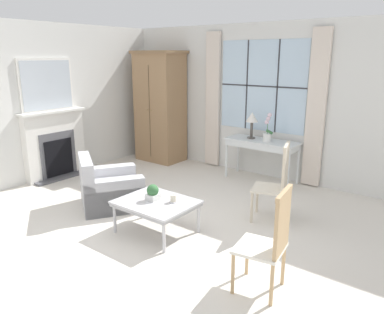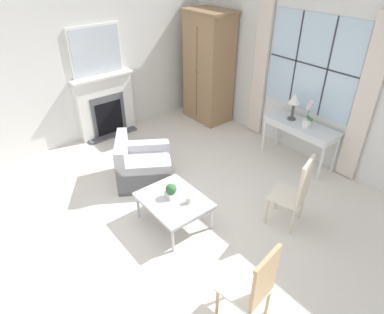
% 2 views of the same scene
% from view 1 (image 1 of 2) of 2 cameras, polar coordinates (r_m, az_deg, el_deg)
% --- Properties ---
extents(ground_plane, '(14.00, 14.00, 0.00)m').
position_cam_1_polar(ground_plane, '(5.11, -6.34, -10.68)').
color(ground_plane, silver).
extents(wall_back_windowed, '(7.20, 0.14, 2.80)m').
position_cam_1_polar(wall_back_windowed, '(7.12, 10.60, 8.35)').
color(wall_back_windowed, silver).
rests_on(wall_back_windowed, ground_plane).
extents(wall_left, '(0.06, 7.20, 2.80)m').
position_cam_1_polar(wall_left, '(7.41, -20.61, 7.87)').
color(wall_left, silver).
rests_on(wall_left, ground_plane).
extents(fireplace, '(0.34, 1.25, 2.18)m').
position_cam_1_polar(fireplace, '(7.36, -20.26, 2.59)').
color(fireplace, '#515156').
rests_on(fireplace, ground_plane).
extents(armoire, '(1.03, 0.71, 2.32)m').
position_cam_1_polar(armoire, '(8.08, -4.88, 7.64)').
color(armoire, '#93704C').
rests_on(armoire, ground_plane).
extents(console_table, '(1.31, 0.50, 0.75)m').
position_cam_1_polar(console_table, '(6.86, 10.61, 1.83)').
color(console_table, silver).
rests_on(console_table, ground_plane).
extents(table_lamp, '(0.22, 0.22, 0.48)m').
position_cam_1_polar(table_lamp, '(6.89, 9.13, 5.74)').
color(table_lamp, '#4C4742').
rests_on(table_lamp, console_table).
extents(potted_orchid, '(0.18, 0.14, 0.51)m').
position_cam_1_polar(potted_orchid, '(6.71, 11.42, 3.85)').
color(potted_orchid, white).
rests_on(potted_orchid, console_table).
extents(armchair_upholstered, '(1.21, 1.20, 0.78)m').
position_cam_1_polar(armchair_upholstered, '(5.83, -12.52, -4.86)').
color(armchair_upholstered, '#B2B2B7').
rests_on(armchair_upholstered, ground_plane).
extents(side_chair_wooden, '(0.55, 0.55, 1.10)m').
position_cam_1_polar(side_chair_wooden, '(5.21, 12.90, -3.30)').
color(side_chair_wooden, beige).
rests_on(side_chair_wooden, ground_plane).
extents(accent_chair_wooden, '(0.50, 0.50, 1.06)m').
position_cam_1_polar(accent_chair_wooden, '(3.64, 11.98, -11.87)').
color(accent_chair_wooden, white).
rests_on(accent_chair_wooden, ground_plane).
extents(coffee_table, '(0.95, 0.77, 0.43)m').
position_cam_1_polar(coffee_table, '(4.83, -5.46, -7.18)').
color(coffee_table, '#BCBCC1').
rests_on(coffee_table, ground_plane).
extents(potted_plant_small, '(0.15, 0.15, 0.21)m').
position_cam_1_polar(potted_plant_small, '(4.82, -6.00, -5.39)').
color(potted_plant_small, white).
rests_on(potted_plant_small, coffee_table).
extents(pillar_candle, '(0.10, 0.10, 0.11)m').
position_cam_1_polar(pillar_candle, '(4.75, -2.87, -6.39)').
color(pillar_candle, silver).
rests_on(pillar_candle, coffee_table).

